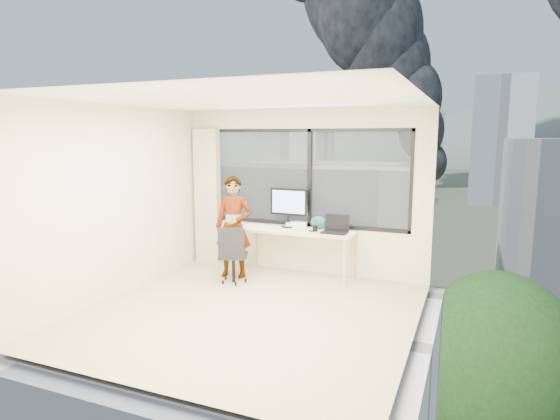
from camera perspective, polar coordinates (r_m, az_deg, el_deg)
The scene contains 25 objects.
floor at distance 6.03m, azimuth -3.73°, elevation -12.26°, with size 4.00×4.00×0.01m, color tan.
ceiling at distance 5.63m, azimuth -4.00°, elevation 13.22°, with size 4.00×4.00×0.01m, color white.
wall_front at distance 4.03m, azimuth -16.62°, elevation -4.04°, with size 4.00×0.01×2.60m, color beige.
wall_left at distance 6.81m, azimuth -19.13°, elevation 1.04°, with size 0.01×4.00×2.60m, color beige.
wall_right at distance 5.13m, azimuth 16.58°, elevation -1.29°, with size 0.01×4.00×2.60m, color beige.
window_wall at distance 7.48m, azimuth 3.30°, elevation 3.92°, with size 3.30×0.16×1.55m, color black, non-canonical shape.
curtain at distance 8.16m, azimuth -8.82°, elevation 1.61°, with size 0.45×0.14×2.30m, color beige.
desk at distance 7.37m, azimuth 1.97°, elevation -5.22°, with size 1.80×0.60×0.75m, color beige.
chair at distance 7.07m, azimuth -5.71°, elevation -5.31°, with size 0.45×0.45×0.88m, color black, non-canonical shape.
person at distance 7.29m, azimuth -5.67°, elevation -2.06°, with size 0.58×0.38×1.58m, color #2D2D33.
monitor at distance 7.43m, azimuth 1.09°, elevation 0.32°, with size 0.63×0.13×0.63m, color black, non-canonical shape.
game_console at distance 7.50m, azimuth 2.10°, elevation -1.74°, with size 0.32×0.27×0.08m, color white.
laptop at distance 7.03m, azimuth 6.67°, elevation -1.83°, with size 0.37×0.40×0.24m, color black, non-canonical shape.
cellphone at distance 7.13m, azimuth 3.90°, elevation -2.57°, with size 0.12×0.05×0.01m, color black.
pen_cup at distance 7.15m, azimuth 4.29°, elevation -2.22°, with size 0.07×0.07×0.09m, color black.
handbag at distance 7.32m, azimuth 4.74°, elevation -1.54°, with size 0.26×0.13×0.20m, color #0B4439.
exterior_ground at distance 126.10m, azimuth 21.19°, elevation 0.99°, with size 400.00×400.00×0.04m, color #515B3D.
near_bldg_a at distance 38.00m, azimuth 4.23°, elevation -5.04°, with size 16.00×12.00×14.00m, color beige.
far_tower_a at distance 106.85m, azimuth 1.99°, elevation 7.80°, with size 14.00×14.00×28.00m, color silver.
far_tower_b at distance 125.16m, azimuth 25.27°, elevation 7.58°, with size 13.00×13.00×30.00m, color silver.
far_tower_d at distance 167.24m, azimuth 0.56°, elevation 7.20°, with size 16.00×14.00×22.00m, color silver.
hill_a at distance 347.73m, azimuth 1.88°, elevation 6.30°, with size 288.00×216.00×90.00m, color slate.
tree_a at distance 34.95m, azimuth -11.35°, elevation -11.61°, with size 7.00×7.00×8.00m, color #2B541C, non-canonical shape.
tree_b at distance 25.87m, azimuth 24.62°, elevation -18.74°, with size 7.60×7.60×9.00m, color #2B541C, non-canonical shape.
smoke_plume_a at distance 159.83m, azimuth 18.80°, elevation 21.84°, with size 40.00×24.00×90.00m, color black, non-canonical shape.
Camera 1 is at (2.50, -5.03, 2.18)m, focal length 30.01 mm.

